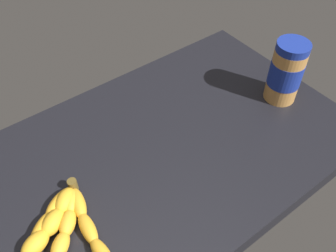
% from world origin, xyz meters
% --- Properties ---
extents(ground_plane, '(0.92, 0.57, 0.05)m').
position_xyz_m(ground_plane, '(0.00, 0.00, -0.02)').
color(ground_plane, black).
extents(banana_bunch, '(0.19, 0.22, 0.04)m').
position_xyz_m(banana_bunch, '(0.28, 0.05, 0.02)').
color(banana_bunch, gold).
rests_on(banana_bunch, ground_plane).
extents(peanut_butter_jar, '(0.08, 0.08, 0.17)m').
position_xyz_m(peanut_butter_jar, '(-0.36, 0.05, 0.08)').
color(peanut_butter_jar, '#BF8442').
rests_on(peanut_butter_jar, ground_plane).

